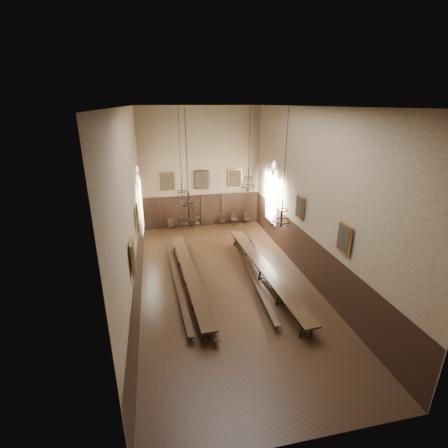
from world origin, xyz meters
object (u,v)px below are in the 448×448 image
object	(u,v)px
chair_5	(222,223)
bench_left_inner	(200,283)
table_left	(190,278)
table_right	(264,273)
chandelier_back_left	(182,195)
chandelier_front_right	(282,213)
chair_2	(185,226)
chair_1	(171,226)
chair_6	(234,221)
chair_3	(197,225)
bench_right_inner	(252,275)
bench_right_outer	(270,272)
chandelier_front_left	(189,210)
chandelier_back_right	(248,181)
chair_7	(247,221)
bench_left_outer	(177,282)

from	to	relation	value
chair_5	bench_left_inner	bearing A→B (deg)	-97.77
table_left	table_right	size ratio (longest dim) A/B	0.94
chandelier_back_left	chandelier_front_right	distance (m)	6.89
table_right	table_left	bearing A→B (deg)	175.12
chair_2	chandelier_front_right	world-z (taller)	chandelier_front_right
chair_2	chandelier_front_right	bearing A→B (deg)	-66.56
chair_1	chandelier_front_right	bearing A→B (deg)	-86.79
table_left	chair_6	size ratio (longest dim) A/B	10.23
chair_2	chair_3	size ratio (longest dim) A/B	1.03
chair_6	bench_right_inner	bearing A→B (deg)	-105.97
bench_right_outer	chandelier_front_left	distance (m)	7.25
bench_right_outer	table_left	bearing A→B (deg)	179.36
chair_3	chandelier_back_right	distance (m)	7.73
chandelier_back_right	chair_7	bearing A→B (deg)	73.94
chandelier_back_right	bench_right_inner	bearing A→B (deg)	-99.35
chair_6	chair_7	xyz separation A→B (m)	(1.02, -0.06, -0.00)
bench_left_outer	table_left	bearing A→B (deg)	1.46
chair_5	chandelier_back_right	world-z (taller)	chandelier_back_right
bench_left_outer	bench_right_inner	world-z (taller)	bench_left_outer
chair_7	chandelier_front_right	xyz separation A→B (m)	(-1.85, -11.50, 4.56)
bench_right_inner	bench_right_outer	bearing A→B (deg)	4.22
chair_1	chair_2	bearing A→B (deg)	-19.58
table_right	chair_2	xyz separation A→B (m)	(-3.51, 8.61, -0.15)
table_right	chandelier_front_left	size ratio (longest dim) A/B	2.46
bench_left_outer	bench_left_inner	xyz separation A→B (m)	(1.17, -0.40, 0.00)
bench_left_outer	bench_right_outer	distance (m)	5.17
chair_1	chair_3	distance (m)	1.98
table_right	chandelier_front_right	bearing A→B (deg)	-97.40
chandelier_front_left	chandelier_back_left	bearing A→B (deg)	88.18
chandelier_front_left	bench_left_inner	bearing A→B (deg)	74.58
chair_5	bench_right_outer	bearing A→B (deg)	-72.09
chair_6	chandelier_back_right	distance (m)	7.42
chair_6	bench_left_inner	bearing A→B (deg)	-123.18
chair_3	bench_right_outer	bearing A→B (deg)	-58.47
chair_5	chair_7	distance (m)	2.01
bench_left_inner	chandelier_front_left	world-z (taller)	chandelier_front_left
bench_left_inner	chair_3	size ratio (longest dim) A/B	10.86
bench_left_outer	chair_7	size ratio (longest dim) A/B	9.73
chandelier_front_right	chandelier_back_left	bearing A→B (deg)	122.06
chandelier_back_left	bench_left_inner	bearing A→B (deg)	-80.79
bench_right_inner	chair_6	xyz separation A→B (m)	(1.07, 8.48, 0.03)
chair_3	chair_7	distance (m)	4.03
chair_7	chandelier_back_right	bearing A→B (deg)	-113.76
table_right	bench_right_outer	distance (m)	0.57
bench_right_inner	chair_7	xyz separation A→B (m)	(2.09, 8.42, 0.03)
table_left	chandelier_front_right	bearing A→B (deg)	-41.28
bench_right_inner	chandelier_front_left	xyz separation A→B (m)	(-3.57, -2.69, 4.85)
table_left	table_right	distance (m)	4.04
chair_7	chandelier_back_right	world-z (taller)	chandelier_back_right
chair_3	chair_7	bearing A→B (deg)	11.80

